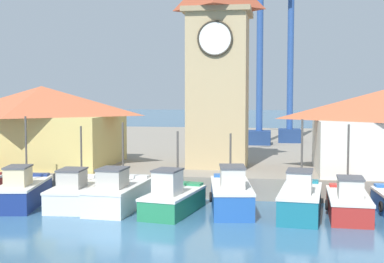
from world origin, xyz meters
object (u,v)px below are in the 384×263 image
object	(u,v)px
fishing_boat_center	(119,194)
port_crane_near	(292,71)
fishing_boat_right_inner	(231,194)
fishing_boat_left_inner	(23,191)
clock_tower	(218,60)
fishing_boat_mid_right	(173,198)
warehouse_left	(42,124)
fishing_boat_right_outer	(300,200)
port_crane_far	(259,61)
fishing_boat_far_right	(348,202)
fishing_boat_mid_left	(78,192)

from	to	relation	value
fishing_boat_center	port_crane_near	xyz separation A→B (m)	(8.95, 24.22, 6.92)
fishing_boat_right_inner	fishing_boat_left_inner	bearing A→B (deg)	-176.82
clock_tower	port_crane_near	xyz separation A→B (m)	(4.84, 16.77, -0.02)
fishing_boat_mid_right	warehouse_left	xyz separation A→B (m)	(-9.81, 7.14, 3.00)
fishing_boat_left_inner	fishing_boat_center	size ratio (longest dim) A/B	1.00
clock_tower	warehouse_left	world-z (taller)	clock_tower
fishing_boat_center	fishing_boat_right_outer	size ratio (longest dim) A/B	1.03
fishing_boat_left_inner	fishing_boat_right_outer	xyz separation A→B (m)	(13.77, -0.20, 0.04)
fishing_boat_center	warehouse_left	xyz separation A→B (m)	(-6.98, 6.64, 2.96)
clock_tower	fishing_boat_mid_right	bearing A→B (deg)	-99.19
port_crane_far	port_crane_near	bearing A→B (deg)	43.09
fishing_boat_center	clock_tower	bearing A→B (deg)	61.12
fishing_boat_right_outer	port_crane_near	bearing A→B (deg)	89.61
fishing_boat_center	port_crane_near	world-z (taller)	port_crane_near
port_crane_far	fishing_boat_mid_right	bearing A→B (deg)	-98.52
fishing_boat_mid_right	port_crane_near	distance (m)	26.40
fishing_boat_far_right	clock_tower	bearing A→B (deg)	132.70
warehouse_left	clock_tower	bearing A→B (deg)	4.20
fishing_boat_mid_right	fishing_boat_right_inner	world-z (taller)	fishing_boat_mid_right
fishing_boat_mid_left	warehouse_left	distance (m)	8.34
warehouse_left	port_crane_far	size ratio (longest dim) A/B	0.50
port_crane_far	fishing_boat_right_outer	bearing A→B (deg)	-83.09
fishing_boat_left_inner	fishing_boat_right_inner	size ratio (longest dim) A/B	0.92
fishing_boat_right_outer	clock_tower	world-z (taller)	clock_tower
fishing_boat_left_inner	fishing_boat_far_right	world-z (taller)	fishing_boat_left_inner
fishing_boat_mid_left	fishing_boat_center	xyz separation A→B (m)	(2.30, -0.44, 0.07)
fishing_boat_mid_left	clock_tower	size ratio (longest dim) A/B	0.37
fishing_boat_mid_left	fishing_boat_right_outer	bearing A→B (deg)	-3.75
fishing_boat_right_inner	port_crane_far	bearing A→B (deg)	88.31
fishing_boat_left_inner	fishing_boat_mid_right	distance (m)	7.82
clock_tower	warehouse_left	xyz separation A→B (m)	(-11.09, -0.82, -3.98)
fishing_boat_far_right	port_crane_far	world-z (taller)	port_crane_far
fishing_boat_right_inner	fishing_boat_far_right	distance (m)	5.48
fishing_boat_left_inner	port_crane_far	xyz separation A→B (m)	(11.12, 21.67, 7.63)
fishing_boat_right_inner	fishing_boat_far_right	size ratio (longest dim) A/B	1.15
port_crane_near	fishing_boat_far_right	bearing A→B (deg)	-85.22
fishing_boat_mid_left	fishing_boat_right_inner	distance (m)	7.81
fishing_boat_left_inner	fishing_boat_center	xyz separation A→B (m)	(4.98, 0.08, 0.01)
port_crane_far	fishing_boat_far_right	bearing A→B (deg)	-77.36
fishing_boat_mid_right	clock_tower	xyz separation A→B (m)	(1.29, 7.95, 6.98)
fishing_boat_center	fishing_boat_far_right	bearing A→B (deg)	0.10
clock_tower	port_crane_far	distance (m)	14.29
fishing_boat_left_inner	fishing_boat_center	bearing A→B (deg)	0.91
fishing_boat_mid_left	clock_tower	bearing A→B (deg)	47.56
fishing_boat_mid_left	warehouse_left	xyz separation A→B (m)	(-4.68, 6.20, 3.03)
fishing_boat_mid_right	port_crane_far	xyz separation A→B (m)	(3.31, 22.09, 7.66)
fishing_boat_right_inner	warehouse_left	bearing A→B (deg)	153.84
fishing_boat_mid_right	port_crane_far	world-z (taller)	port_crane_far
fishing_boat_mid_left	clock_tower	distance (m)	11.80
fishing_boat_mid_right	warehouse_left	distance (m)	12.50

